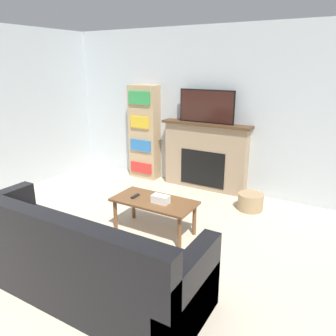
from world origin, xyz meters
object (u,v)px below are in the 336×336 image
Objects in this scene: coffee_table at (154,204)px; storage_basket at (250,202)px; couch at (74,260)px; bookshelf at (144,133)px; fireplace at (205,156)px; tv at (207,106)px.

coffee_table is 1.60m from storage_basket.
storage_basket is at bearing 56.04° from coffee_table.
couch is 1.48× the size of bookshelf.
couch is 2.81m from storage_basket.
fireplace is 1.46× the size of coffee_table.
tv reaches higher than fireplace.
bookshelf is 4.63× the size of storage_basket.
tv is 0.37× the size of couch.
fireplace is 3.14m from couch.
tv is 2.06m from coffee_table.
tv reaches higher than coffee_table.
bookshelf is at bearing 112.13° from couch.
bookshelf is (-1.33, 1.77, 0.48)m from coffee_table.
couch is at bearing -109.83° from storage_basket.
fireplace is 0.85m from tv.
storage_basket is (2.21, -0.46, -0.75)m from bookshelf.
fireplace reaches higher than couch.
couch is at bearing -89.65° from fireplace.
fireplace is 1.63× the size of tv.
tv is at bearing 90.35° from couch.
bookshelf is at bearing -179.84° from tv.
bookshelf is at bearing 127.01° from coffee_table.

